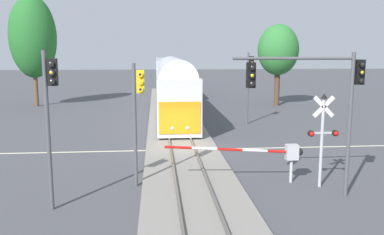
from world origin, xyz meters
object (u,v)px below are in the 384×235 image
(crossing_gate_near, at_px, (275,153))
(pine_left_background, at_px, (33,37))
(traffic_signal_near_right, at_px, (319,89))
(oak_far_right, at_px, (278,50))
(commuter_train, at_px, (170,80))
(traffic_signal_median, at_px, (138,105))
(traffic_signal_far_side, at_px, (250,77))
(traffic_signal_near_left, at_px, (50,105))
(crossing_signal_mast, at_px, (323,131))

(crossing_gate_near, height_order, pine_left_background, pine_left_background)
(traffic_signal_near_right, relative_size, oak_far_right, 0.67)
(commuter_train, distance_m, traffic_signal_median, 28.59)
(commuter_train, relative_size, crossing_gate_near, 6.69)
(oak_far_right, bearing_deg, commuter_train, 171.02)
(pine_left_background, bearing_deg, oak_far_right, -3.84)
(pine_left_background, bearing_deg, traffic_signal_far_side, -32.04)
(crossing_gate_near, relative_size, traffic_signal_near_right, 1.06)
(commuter_train, bearing_deg, traffic_signal_near_left, -99.99)
(crossing_gate_near, xyz_separation_m, crossing_signal_mast, (1.87, -0.76, 1.14))
(traffic_signal_median, relative_size, oak_far_right, 0.62)
(commuter_train, bearing_deg, crossing_signal_mast, -78.87)
(traffic_signal_near_right, distance_m, traffic_signal_near_left, 10.44)
(traffic_signal_near_right, relative_size, traffic_signal_median, 1.09)
(commuter_train, height_order, traffic_signal_median, traffic_signal_median)
(traffic_signal_near_right, bearing_deg, traffic_signal_far_side, 86.11)
(traffic_signal_far_side, bearing_deg, pine_left_background, 147.96)
(oak_far_right, height_order, pine_left_background, pine_left_background)
(oak_far_right, bearing_deg, crossing_signal_mast, -102.54)
(commuter_train, xyz_separation_m, traffic_signal_near_left, (-5.46, -30.99, 1.28))
(crossing_gate_near, bearing_deg, traffic_signal_far_side, 81.67)
(crossing_gate_near, bearing_deg, traffic_signal_near_right, -62.53)
(commuter_train, height_order, pine_left_background, pine_left_background)
(crossing_gate_near, distance_m, oak_far_right, 28.22)
(crossing_signal_mast, bearing_deg, traffic_signal_near_right, -121.93)
(pine_left_background, bearing_deg, traffic_signal_near_right, -57.16)
(traffic_signal_far_side, bearing_deg, traffic_signal_near_left, -123.05)
(crossing_gate_near, relative_size, traffic_signal_median, 1.16)
(traffic_signal_far_side, height_order, oak_far_right, oak_far_right)
(crossing_gate_near, relative_size, pine_left_background, 0.54)
(commuter_train, xyz_separation_m, traffic_signal_median, (-2.35, -28.48, 0.92))
(crossing_gate_near, height_order, traffic_signal_median, traffic_signal_median)
(traffic_signal_near_left, distance_m, traffic_signal_median, 4.02)
(traffic_signal_near_right, distance_m, pine_left_background, 36.43)
(commuter_train, bearing_deg, traffic_signal_far_side, -64.96)
(traffic_signal_far_side, bearing_deg, commuter_train, 115.04)
(commuter_train, bearing_deg, oak_far_right, -8.98)
(crossing_signal_mast, height_order, pine_left_background, pine_left_background)
(crossing_signal_mast, height_order, traffic_signal_far_side, traffic_signal_far_side)
(crossing_gate_near, relative_size, traffic_signal_far_side, 1.08)
(crossing_gate_near, xyz_separation_m, traffic_signal_near_right, (1.07, -2.05, 3.13))
(crossing_signal_mast, relative_size, traffic_signal_near_right, 0.70)
(traffic_signal_near_left, bearing_deg, traffic_signal_far_side, 56.95)
(crossing_signal_mast, xyz_separation_m, traffic_signal_far_side, (0.38, 16.15, 1.39))
(crossing_gate_near, bearing_deg, commuter_train, 97.76)
(traffic_signal_near_left, relative_size, traffic_signal_median, 1.10)
(commuter_train, relative_size, pine_left_background, 3.59)
(crossing_gate_near, relative_size, oak_far_right, 0.72)
(traffic_signal_near_left, relative_size, pine_left_background, 0.51)
(commuter_train, bearing_deg, crossing_gate_near, -82.24)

